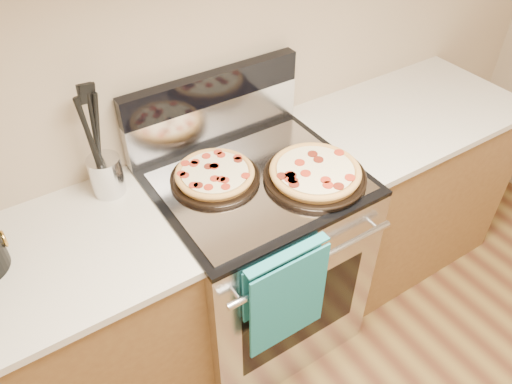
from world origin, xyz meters
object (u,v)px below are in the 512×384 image
range_body (256,260)px  pepperoni_pizza_front (315,173)px  pepperoni_pizza_back (215,175)px  utensil_crock (107,175)px

range_body → pepperoni_pizza_front: (0.18, -0.13, 0.50)m
pepperoni_pizza_front → pepperoni_pizza_back: bearing=148.0°
pepperoni_pizza_back → utensil_crock: 0.39m
range_body → utensil_crock: 0.76m
pepperoni_pizza_back → pepperoni_pizza_front: size_ratio=0.87×
pepperoni_pizza_front → utensil_crock: size_ratio=2.58×
range_body → utensil_crock: (-0.49, 0.24, 0.53)m
pepperoni_pizza_back → utensil_crock: size_ratio=2.24×
range_body → pepperoni_pizza_back: size_ratio=2.71×
range_body → pepperoni_pizza_back: (-0.14, 0.07, 0.50)m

